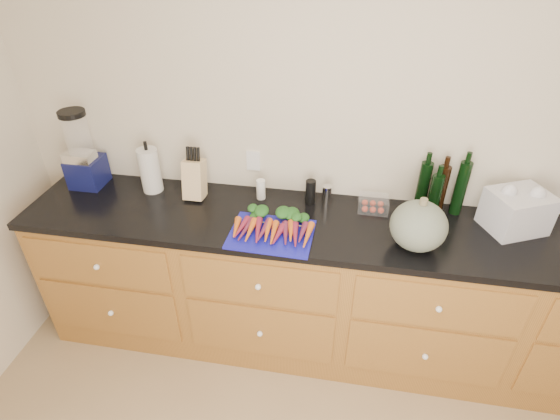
% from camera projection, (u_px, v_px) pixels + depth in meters
% --- Properties ---
extents(wall_back, '(4.10, 0.05, 2.60)m').
position_uv_depth(wall_back, '(360.00, 138.00, 2.39)').
color(wall_back, beige).
rests_on(wall_back, ground).
extents(cabinets, '(3.60, 0.64, 0.90)m').
position_uv_depth(cabinets, '(345.00, 292.00, 2.59)').
color(cabinets, brown).
rests_on(cabinets, ground).
extents(countertop, '(3.64, 0.62, 0.04)m').
position_uv_depth(countertop, '(352.00, 228.00, 2.33)').
color(countertop, black).
rests_on(countertop, cabinets).
extents(cutting_board, '(0.44, 0.33, 0.01)m').
position_uv_depth(cutting_board, '(271.00, 234.00, 2.25)').
color(cutting_board, '#1515AB').
rests_on(cutting_board, countertop).
extents(carrots, '(0.41, 0.28, 0.05)m').
position_uv_depth(carrots, '(272.00, 226.00, 2.26)').
color(carrots, orange).
rests_on(carrots, cutting_board).
extents(squash, '(0.27, 0.27, 0.25)m').
position_uv_depth(squash, '(419.00, 226.00, 2.11)').
color(squash, '#556051').
rests_on(squash, countertop).
extents(blender_appliance, '(0.19, 0.19, 0.47)m').
position_uv_depth(blender_appliance, '(82.00, 154.00, 2.56)').
color(blender_appliance, '#0F1346').
rests_on(blender_appliance, countertop).
extents(paper_towel, '(0.12, 0.12, 0.27)m').
position_uv_depth(paper_towel, '(150.00, 170.00, 2.55)').
color(paper_towel, silver).
rests_on(paper_towel, countertop).
extents(knife_block, '(0.11, 0.11, 0.23)m').
position_uv_depth(knife_block, '(195.00, 179.00, 2.50)').
color(knife_block, tan).
rests_on(knife_block, countertop).
extents(grinder_salt, '(0.05, 0.05, 0.12)m').
position_uv_depth(grinder_salt, '(261.00, 189.00, 2.51)').
color(grinder_salt, white).
rests_on(grinder_salt, countertop).
extents(grinder_pepper, '(0.06, 0.06, 0.14)m').
position_uv_depth(grinder_pepper, '(311.00, 192.00, 2.47)').
color(grinder_pepper, black).
rests_on(grinder_pepper, countertop).
extents(canister_chrome, '(0.05, 0.05, 0.12)m').
position_uv_depth(canister_chrome, '(327.00, 195.00, 2.46)').
color(canister_chrome, silver).
rests_on(canister_chrome, countertop).
extents(tomato_box, '(0.16, 0.13, 0.08)m').
position_uv_depth(tomato_box, '(373.00, 204.00, 2.43)').
color(tomato_box, white).
rests_on(tomato_box, countertop).
extents(bottles, '(0.26, 0.13, 0.31)m').
position_uv_depth(bottles, '(440.00, 190.00, 2.35)').
color(bottles, black).
rests_on(bottles, countertop).
extents(grocery_bag, '(0.36, 0.33, 0.21)m').
position_uv_depth(grocery_bag, '(517.00, 211.00, 2.25)').
color(grocery_bag, white).
rests_on(grocery_bag, countertop).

